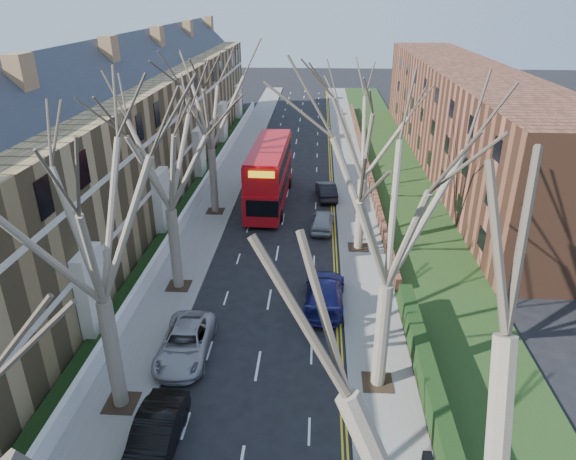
# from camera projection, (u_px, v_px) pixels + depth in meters

# --- Properties ---
(pavement_left) EXTENTS (3.00, 102.00, 0.12)m
(pavement_left) POSITION_uv_depth(u_px,v_px,m) (233.00, 170.00, 52.56)
(pavement_left) COLOR slate
(pavement_left) RESTS_ON ground
(pavement_right) EXTENTS (3.00, 102.00, 0.12)m
(pavement_right) POSITION_uv_depth(u_px,v_px,m) (350.00, 173.00, 51.91)
(pavement_right) COLOR slate
(pavement_right) RESTS_ON ground
(terrace_left) EXTENTS (9.70, 78.00, 13.60)m
(terrace_left) POSITION_uv_depth(u_px,v_px,m) (126.00, 137.00, 43.43)
(terrace_left) COLOR olive
(terrace_left) RESTS_ON ground
(flats_right) EXTENTS (13.97, 54.00, 10.00)m
(flats_right) POSITION_uv_depth(u_px,v_px,m) (462.00, 117.00, 52.85)
(flats_right) COLOR brown
(flats_right) RESTS_ON ground
(front_wall_left) EXTENTS (0.30, 78.00, 1.00)m
(front_wall_left) POSITION_uv_depth(u_px,v_px,m) (200.00, 192.00, 45.16)
(front_wall_left) COLOR white
(front_wall_left) RESTS_ON ground
(grass_verge_right) EXTENTS (6.00, 102.00, 0.06)m
(grass_verge_right) POSITION_uv_depth(u_px,v_px,m) (395.00, 173.00, 51.63)
(grass_verge_right) COLOR #1D3E16
(grass_verge_right) RESTS_ON ground
(tree_left_mid) EXTENTS (10.50, 10.50, 14.71)m
(tree_left_mid) POSITION_uv_depth(u_px,v_px,m) (86.00, 205.00, 18.65)
(tree_left_mid) COLOR #736552
(tree_left_mid) RESTS_ON ground
(tree_left_far) EXTENTS (10.15, 10.15, 14.22)m
(tree_left_far) POSITION_uv_depth(u_px,v_px,m) (164.00, 141.00, 27.85)
(tree_left_far) COLOR #736552
(tree_left_far) RESTS_ON ground
(tree_left_dist) EXTENTS (10.50, 10.50, 14.71)m
(tree_left_dist) POSITION_uv_depth(u_px,v_px,m) (208.00, 96.00, 38.59)
(tree_left_dist) COLOR #736552
(tree_left_dist) RESTS_ON ground
(tree_right_mid) EXTENTS (10.50, 10.50, 14.71)m
(tree_right_mid) POSITION_uv_depth(u_px,v_px,m) (395.00, 192.00, 19.85)
(tree_right_mid) COLOR #736552
(tree_right_mid) RESTS_ON ground
(tree_right_far) EXTENTS (10.15, 10.15, 14.22)m
(tree_right_far) POSITION_uv_depth(u_px,v_px,m) (366.00, 120.00, 32.67)
(tree_right_far) COLOR #736552
(tree_right_far) RESTS_ON ground
(double_decker_bus) EXTENTS (3.30, 12.16, 5.01)m
(double_decker_bus) POSITION_uv_depth(u_px,v_px,m) (269.00, 175.00, 43.61)
(double_decker_bus) COLOR #A90C12
(double_decker_bus) RESTS_ON ground
(car_left_mid) EXTENTS (1.70, 4.68, 1.53)m
(car_left_mid) POSITION_uv_depth(u_px,v_px,m) (155.00, 436.00, 20.11)
(car_left_mid) COLOR black
(car_left_mid) RESTS_ON ground
(car_left_far) EXTENTS (2.49, 5.23, 1.44)m
(car_left_far) POSITION_uv_depth(u_px,v_px,m) (185.00, 343.00, 25.51)
(car_left_far) COLOR #9D9CA1
(car_left_far) RESTS_ON ground
(car_right_near) EXTENTS (2.52, 5.64, 1.61)m
(car_right_near) POSITION_uv_depth(u_px,v_px,m) (325.00, 293.00, 29.67)
(car_right_near) COLOR navy
(car_right_near) RESTS_ON ground
(car_right_mid) EXTENTS (2.00, 4.27, 1.41)m
(car_right_mid) POSITION_uv_depth(u_px,v_px,m) (323.00, 221.00, 39.33)
(car_right_mid) COLOR gray
(car_right_mid) RESTS_ON ground
(car_right_far) EXTENTS (2.04, 4.54, 1.44)m
(car_right_far) POSITION_uv_depth(u_px,v_px,m) (326.00, 190.00, 45.35)
(car_right_far) COLOR black
(car_right_far) RESTS_ON ground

